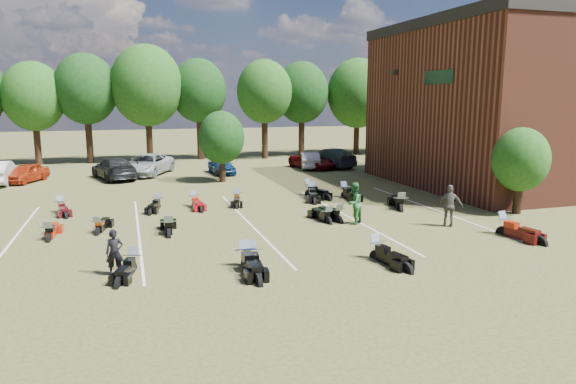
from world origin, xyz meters
name	(u,v)px	position (x,y,z in m)	size (l,w,h in m)	color
ground	(333,234)	(0.00, 0.00, 0.00)	(160.00, 160.00, 0.00)	brown
car_0	(26,173)	(-15.08, 19.30, 0.65)	(1.54, 3.82, 1.30)	#9C270E
car_2	(147,165)	(-6.90, 20.43, 0.79)	(2.63, 5.70, 1.58)	#989CA0
car_3	(114,169)	(-9.26, 19.01, 0.77)	(2.15, 5.29, 1.53)	black
car_4	(222,166)	(-1.37, 19.23, 0.64)	(1.51, 3.76, 1.28)	navy
car_5	(309,160)	(6.16, 20.09, 0.68)	(1.45, 4.15, 1.37)	#A6A6A1
car_6	(312,161)	(6.38, 19.97, 0.64)	(2.11, 4.58, 1.27)	#570408
car_7	(330,158)	(8.20, 20.48, 0.80)	(2.25, 5.53, 1.60)	#323237
person_black	(115,253)	(-8.86, -2.65, 0.78)	(0.57, 0.37, 1.55)	black
person_green	(354,203)	(1.63, 1.46, 0.98)	(0.95, 0.74, 1.96)	#266530
person_grey	(450,206)	(5.57, -0.31, 0.97)	(1.13, 0.47, 1.93)	#514C45
motorcycle_1	(245,267)	(-4.59, -3.16, 0.00)	(0.76, 2.39, 1.33)	black
motorcycle_2	(133,271)	(-8.32, -2.38, 0.00)	(0.65, 2.05, 1.14)	black
motorcycle_3	(252,267)	(-4.33, -3.16, 0.00)	(0.72, 2.26, 1.26)	black
motorcycle_4	(376,259)	(0.19, -3.67, 0.00)	(0.73, 2.29, 1.28)	black
motorcycle_6	(503,234)	(7.00, -2.22, 0.00)	(0.79, 2.49, 1.39)	#410A09
motorcycle_7	(49,241)	(-11.53, 2.52, 0.00)	(0.68, 2.12, 1.18)	#A11E0B
motorcycle_8	(98,234)	(-9.67, 3.06, 0.00)	(0.65, 2.05, 1.15)	black
motorcycle_9	(169,236)	(-6.78, 1.76, 0.00)	(0.76, 2.37, 1.32)	black
motorcycle_10	(328,223)	(0.53, 1.88, 0.00)	(0.70, 2.19, 1.22)	black
motorcycle_11	(338,223)	(1.05, 1.90, 0.00)	(0.73, 2.29, 1.28)	black
motorcycle_12	(401,211)	(5.14, 3.27, 0.00)	(0.80, 2.51, 1.40)	black
motorcycle_14	(61,212)	(-11.70, 8.25, 0.00)	(0.67, 2.11, 1.17)	#420911
motorcycle_15	(194,206)	(-4.98, 7.65, 0.00)	(0.68, 2.12, 1.18)	#A00B14
motorcycle_16	(158,208)	(-6.86, 7.70, 0.00)	(0.67, 2.09, 1.17)	black
motorcycle_17	(237,203)	(-2.55, 7.87, 0.00)	(0.67, 2.09, 1.16)	black
motorcycle_18	(309,196)	(2.04, 8.73, 0.00)	(0.79, 2.47, 1.38)	black
motorcycle_19	(312,198)	(1.93, 7.96, 0.00)	(0.77, 2.42, 1.35)	black
motorcycle_20	(344,197)	(3.86, 7.61, 0.00)	(0.74, 2.33, 1.30)	black
brick_building	(575,104)	(22.00, 9.00, 5.36)	(25.40, 15.20, 10.70)	maroon
tree_line	(205,92)	(-1.00, 29.00, 6.31)	(56.00, 6.00, 9.79)	black
young_tree_near_building	(521,160)	(10.50, 1.00, 2.75)	(2.80, 2.80, 4.16)	black
young_tree_midfield	(221,138)	(-2.00, 15.50, 3.09)	(3.20, 3.20, 4.70)	black
parking_lines	(249,223)	(-3.00, 3.00, 0.01)	(20.10, 14.00, 0.01)	silver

